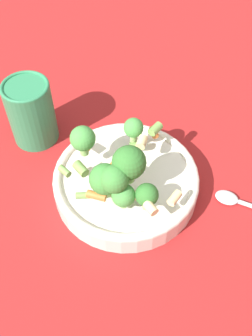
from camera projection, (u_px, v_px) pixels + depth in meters
ground_plane at (126, 189)px, 0.63m from camera, size 3.00×3.00×0.00m
bowl at (126, 181)px, 0.61m from camera, size 0.22×0.22×0.04m
pasta_salad at (118, 169)px, 0.54m from camera, size 0.18×0.18×0.09m
cup at (31, 112)px, 0.65m from camera, size 0.08×0.08×0.11m
spoon at (249, 205)px, 0.60m from camera, size 0.17×0.07×0.01m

